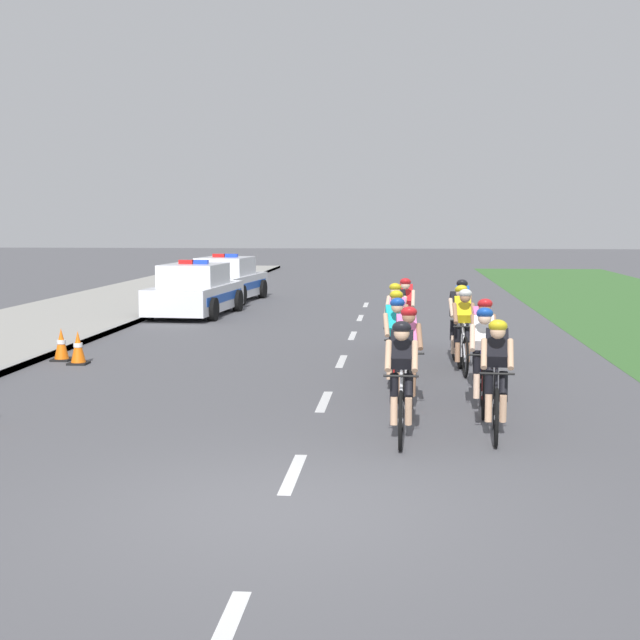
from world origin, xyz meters
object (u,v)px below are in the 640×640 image
at_px(cyclist_eighth, 463,329).
at_px(police_car_nearest, 195,292).
at_px(cyclist_fourth, 483,358).
at_px(cyclist_lead, 401,378).
at_px(cyclist_sixth, 483,344).
at_px(police_car_second, 226,281).
at_px(cyclist_second, 496,376).
at_px(cyclist_seventh, 397,331).
at_px(cyclist_eleventh, 405,312).
at_px(traffic_cone_near, 61,345).
at_px(cyclist_fifth, 395,343).
at_px(cyclist_ninth, 397,320).
at_px(cyclist_twelfth, 462,314).
at_px(traffic_cone_mid, 78,348).
at_px(cyclist_tenth, 459,323).
at_px(cyclist_third, 407,356).

bearing_deg(cyclist_eighth, police_car_nearest, 126.44).
bearing_deg(cyclist_fourth, cyclist_lead, -122.36).
bearing_deg(cyclist_sixth, cyclist_eighth, 95.29).
bearing_deg(police_car_second, cyclist_fourth, -68.18).
height_order(cyclist_second, cyclist_seventh, same).
bearing_deg(cyclist_eleventh, cyclist_second, -82.07).
bearing_deg(traffic_cone_near, cyclist_lead, -42.47).
distance_m(cyclist_lead, cyclist_second, 1.21).
bearing_deg(cyclist_eighth, cyclist_sixth, -84.71).
xyz_separation_m(cyclist_second, cyclist_fifth, (-1.28, 3.04, 0.00)).
relative_size(cyclist_ninth, police_car_nearest, 0.38).
height_order(cyclist_twelfth, traffic_cone_mid, cyclist_twelfth).
bearing_deg(cyclist_tenth, cyclist_fifth, -111.80).
xyz_separation_m(cyclist_lead, traffic_cone_near, (-6.58, 6.02, -0.48)).
bearing_deg(cyclist_tenth, police_car_second, 117.83).
bearing_deg(cyclist_lead, cyclist_third, 87.68).
height_order(cyclist_twelfth, police_car_nearest, police_car_nearest).
height_order(cyclist_lead, police_car_second, police_car_second).
height_order(cyclist_fifth, cyclist_twelfth, same).
relative_size(cyclist_third, cyclist_twelfth, 1.00).
height_order(cyclist_third, cyclist_seventh, same).
bearing_deg(traffic_cone_near, cyclist_sixth, -19.29).
bearing_deg(cyclist_tenth, cyclist_eighth, -89.02).
bearing_deg(cyclist_eighth, police_car_second, 116.18).
distance_m(cyclist_third, police_car_second, 18.52).
xyz_separation_m(cyclist_sixth, police_car_nearest, (-7.15, 11.38, -0.11)).
xyz_separation_m(police_car_second, traffic_cone_mid, (-0.21, -13.79, -0.37)).
distance_m(cyclist_second, cyclist_eighth, 4.94).
height_order(cyclist_seventh, traffic_cone_mid, cyclist_seventh).
relative_size(cyclist_fifth, cyclist_ninth, 1.00).
bearing_deg(police_car_nearest, police_car_second, 90.01).
xyz_separation_m(cyclist_eighth, cyclist_twelfth, (0.15, 2.64, 0.00)).
xyz_separation_m(cyclist_eighth, police_car_second, (-6.97, 14.18, -0.11)).
distance_m(cyclist_second, traffic_cone_near, 9.66).
height_order(cyclist_second, cyclist_sixth, same).
distance_m(cyclist_lead, traffic_cone_mid, 8.30).
distance_m(cyclist_third, cyclist_tenth, 4.47).
relative_size(cyclist_second, traffic_cone_mid, 2.69).
relative_size(cyclist_second, cyclist_seventh, 1.00).
bearing_deg(cyclist_fifth, cyclist_seventh, 89.42).
relative_size(cyclist_third, police_car_nearest, 0.38).
bearing_deg(cyclist_eleventh, police_car_nearest, 132.67).
xyz_separation_m(cyclist_ninth, traffic_cone_mid, (-6.00, -1.03, -0.48)).
relative_size(cyclist_sixth, cyclist_eighth, 1.00).
height_order(cyclist_ninth, police_car_nearest, police_car_nearest).
distance_m(cyclist_ninth, cyclist_eleventh, 1.56).
height_order(cyclist_third, cyclist_fifth, same).
bearing_deg(traffic_cone_near, cyclist_tenth, 1.55).
xyz_separation_m(cyclist_second, police_car_second, (-7.07, 19.13, -0.11)).
bearing_deg(cyclist_ninth, traffic_cone_mid, -170.25).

